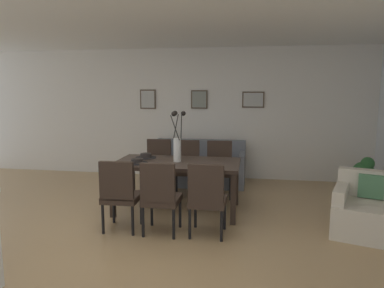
% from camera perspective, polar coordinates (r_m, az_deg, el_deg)
% --- Properties ---
extents(ground_plane, '(9.00, 9.00, 0.00)m').
position_cam_1_polar(ground_plane, '(4.52, -8.08, -14.55)').
color(ground_plane, tan).
extents(back_wall_panel, '(9.00, 0.10, 2.60)m').
position_cam_1_polar(back_wall_panel, '(7.33, -0.54, 4.90)').
color(back_wall_panel, silver).
rests_on(back_wall_panel, ground).
extents(ceiling_panel, '(9.00, 7.20, 0.08)m').
position_cam_1_polar(ceiling_panel, '(4.62, -7.21, 19.39)').
color(ceiling_panel, white).
extents(dining_table, '(1.80, 0.96, 0.74)m').
position_cam_1_polar(dining_table, '(5.22, -2.35, -3.63)').
color(dining_table, '#33261E').
rests_on(dining_table, ground).
extents(dining_chair_near_left, '(0.45, 0.45, 0.92)m').
position_cam_1_polar(dining_chair_near_left, '(4.58, -11.42, -7.52)').
color(dining_chair_near_left, '#33261E').
rests_on(dining_chair_near_left, ground).
extents(dining_chair_near_right, '(0.46, 0.46, 0.92)m').
position_cam_1_polar(dining_chair_near_right, '(6.23, -5.46, -3.11)').
color(dining_chair_near_right, '#33261E').
rests_on(dining_chair_near_right, ground).
extents(dining_chair_far_left, '(0.44, 0.44, 0.92)m').
position_cam_1_polar(dining_chair_far_left, '(4.41, -5.09, -8.01)').
color(dining_chair_far_left, '#33261E').
rests_on(dining_chair_far_left, ground).
extents(dining_chair_far_right, '(0.47, 0.47, 0.92)m').
position_cam_1_polar(dining_chair_far_right, '(6.09, -0.88, -3.34)').
color(dining_chair_far_right, '#33261E').
rests_on(dining_chair_far_right, ground).
extents(dining_chair_mid_left, '(0.45, 0.45, 0.92)m').
position_cam_1_polar(dining_chair_mid_left, '(4.34, 2.42, -8.28)').
color(dining_chair_mid_left, '#33261E').
rests_on(dining_chair_mid_left, ground).
extents(dining_chair_mid_right, '(0.47, 0.47, 0.92)m').
position_cam_1_polar(dining_chair_mid_right, '(6.03, 4.37, -3.48)').
color(dining_chair_mid_right, '#33261E').
rests_on(dining_chair_mid_right, ground).
extents(centerpiece_vase, '(0.21, 0.23, 0.73)m').
position_cam_1_polar(centerpiece_vase, '(5.16, -2.36, 0.27)').
color(centerpiece_vase, white).
rests_on(centerpiece_vase, dining_table).
extents(placemat_near_left, '(0.32, 0.32, 0.01)m').
position_cam_1_polar(placemat_near_left, '(5.14, -8.76, -3.02)').
color(placemat_near_left, black).
rests_on(placemat_near_left, dining_table).
extents(bowl_near_left, '(0.17, 0.17, 0.07)m').
position_cam_1_polar(bowl_near_left, '(5.14, -8.77, -2.62)').
color(bowl_near_left, '#2D2826').
rests_on(bowl_near_left, dining_table).
extents(placemat_near_right, '(0.32, 0.32, 0.01)m').
position_cam_1_polar(placemat_near_right, '(5.55, -7.36, -2.15)').
color(placemat_near_right, black).
rests_on(placemat_near_right, dining_table).
extents(bowl_near_right, '(0.17, 0.17, 0.07)m').
position_cam_1_polar(bowl_near_right, '(5.54, -7.37, -1.77)').
color(bowl_near_right, '#2D2826').
rests_on(bowl_near_right, dining_table).
extents(sofa, '(1.76, 0.84, 0.80)m').
position_cam_1_polar(sofa, '(6.89, 1.07, -3.92)').
color(sofa, slate).
rests_on(sofa, ground).
extents(armchair, '(1.01, 1.01, 0.75)m').
position_cam_1_polar(armchair, '(5.00, 26.40, -9.58)').
color(armchair, beige).
rests_on(armchair, ground).
extents(framed_picture_left, '(0.33, 0.03, 0.39)m').
position_cam_1_polar(framed_picture_left, '(7.45, -7.04, 7.10)').
color(framed_picture_left, '#473828').
extents(framed_picture_center, '(0.33, 0.03, 0.37)m').
position_cam_1_polar(framed_picture_center, '(7.21, 1.17, 7.11)').
color(framed_picture_center, '#473828').
extents(framed_picture_right, '(0.43, 0.03, 0.31)m').
position_cam_1_polar(framed_picture_right, '(7.13, 9.74, 6.98)').
color(framed_picture_right, '#473828').
extents(potted_plant, '(0.36, 0.36, 0.67)m').
position_cam_1_polar(potted_plant, '(6.68, 25.69, -4.36)').
color(potted_plant, silver).
rests_on(potted_plant, ground).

